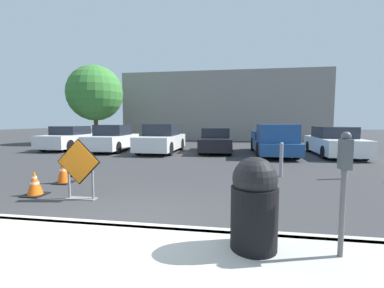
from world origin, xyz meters
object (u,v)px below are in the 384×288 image
(pickup_truck, at_px, (273,141))
(parked_car_fifth, at_px, (334,142))
(parked_car_third, at_px, (162,139))
(bollard_second, at_px, (347,163))
(traffic_cone_second, at_px, (63,170))
(parked_car_second, at_px, (113,139))
(traffic_cone_third, at_px, (77,167))
(parked_car_nearest, at_px, (70,138))
(parked_car_fourth, at_px, (216,141))
(parking_meter, at_px, (344,173))
(traffic_cone_nearest, at_px, (35,184))
(trash_bin, at_px, (254,203))
(road_closed_sign, at_px, (79,167))
(bollard_nearest, at_px, (281,159))

(pickup_truck, xyz_separation_m, parked_car_fifth, (3.04, 0.34, -0.05))
(parked_car_third, xyz_separation_m, bollard_second, (7.38, -5.77, -0.24))
(traffic_cone_second, xyz_separation_m, pickup_truck, (6.81, 7.21, 0.36))
(parked_car_second, distance_m, parked_car_third, 3.04)
(traffic_cone_third, height_order, pickup_truck, pickup_truck)
(parked_car_nearest, xyz_separation_m, bollard_second, (13.45, -6.36, -0.19))
(parked_car_fourth, distance_m, pickup_truck, 3.19)
(parked_car_second, relative_size, parked_car_fourth, 0.99)
(traffic_cone_third, distance_m, bollard_second, 8.37)
(traffic_cone_third, bearing_deg, parking_meter, -34.75)
(traffic_cone_nearest, distance_m, parked_car_fifth, 13.10)
(traffic_cone_nearest, distance_m, parked_car_nearest, 10.85)
(traffic_cone_second, bearing_deg, parked_car_nearest, 123.15)
(parked_car_fourth, height_order, trash_bin, parked_car_fourth)
(parked_car_nearest, bearing_deg, road_closed_sign, 126.30)
(traffic_cone_third, relative_size, bollard_nearest, 0.57)
(parked_car_nearest, height_order, trash_bin, parked_car_nearest)
(traffic_cone_third, relative_size, parked_car_fourth, 0.15)
(parked_car_second, xyz_separation_m, parking_meter, (8.27, -11.09, 0.43))
(parked_car_fifth, bearing_deg, traffic_cone_second, 40.02)
(parked_car_fifth, distance_m, bollard_second, 6.01)
(parked_car_nearest, bearing_deg, traffic_cone_second, 124.31)
(parked_car_nearest, distance_m, pickup_truck, 12.18)
(parked_car_fourth, bearing_deg, parked_car_second, 1.95)
(parked_car_fifth, distance_m, parking_meter, 11.57)
(trash_bin, bearing_deg, traffic_cone_second, 146.52)
(road_closed_sign, distance_m, bollard_second, 7.46)
(trash_bin, distance_m, bollard_second, 5.99)
(traffic_cone_nearest, xyz_separation_m, parked_car_second, (-2.41, 8.96, 0.43))
(traffic_cone_nearest, xyz_separation_m, parked_car_fifth, (9.73, 8.76, 0.40))
(pickup_truck, xyz_separation_m, trash_bin, (-1.84, -10.50, -0.00))
(parked_car_nearest, relative_size, parked_car_third, 0.95)
(traffic_cone_nearest, height_order, parked_car_third, parked_car_third)
(parked_car_second, bearing_deg, traffic_cone_nearest, 103.55)
(traffic_cone_third, height_order, parked_car_nearest, parked_car_nearest)
(parked_car_third, distance_m, parked_car_fourth, 3.10)
(road_closed_sign, xyz_separation_m, parked_car_second, (-3.65, 9.10, -0.02))
(bollard_second, bearing_deg, parked_car_second, 150.27)
(parked_car_third, distance_m, parking_meter, 12.10)
(traffic_cone_second, relative_size, trash_bin, 0.64)
(traffic_cone_third, distance_m, parked_car_fifth, 12.03)
(parked_car_third, bearing_deg, parked_car_nearest, -4.20)
(parked_car_third, xyz_separation_m, parked_car_fourth, (3.03, 0.61, -0.10))
(parked_car_fifth, height_order, parking_meter, parking_meter)
(parked_car_nearest, relative_size, parked_car_fifth, 0.87)
(pickup_truck, bearing_deg, parking_meter, 85.26)
(trash_bin, bearing_deg, parked_car_second, 123.35)
(traffic_cone_third, height_order, bollard_nearest, bollard_nearest)
(traffic_cone_third, relative_size, pickup_truck, 0.11)
(bollard_second, bearing_deg, road_closed_sign, -155.04)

